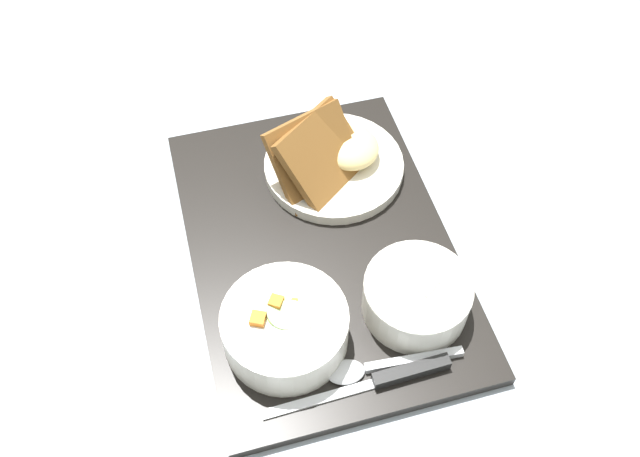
# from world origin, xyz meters

# --- Properties ---
(ground_plane) EXTENTS (4.00, 4.00, 0.00)m
(ground_plane) POSITION_xyz_m (0.00, 0.00, 0.00)
(ground_plane) COLOR #99A3AD
(serving_tray) EXTENTS (0.47, 0.35, 0.01)m
(serving_tray) POSITION_xyz_m (0.00, 0.00, 0.01)
(serving_tray) COLOR black
(serving_tray) RESTS_ON ground_plane
(bowl_salad) EXTENTS (0.14, 0.14, 0.06)m
(bowl_salad) POSITION_xyz_m (-0.11, 0.08, 0.04)
(bowl_salad) COLOR silver
(bowl_salad) RESTS_ON serving_tray
(bowl_soup) EXTENTS (0.12, 0.12, 0.05)m
(bowl_soup) POSITION_xyz_m (-0.12, -0.07, 0.04)
(bowl_soup) COLOR silver
(bowl_soup) RESTS_ON serving_tray
(plate_main) EXTENTS (0.18, 0.18, 0.09)m
(plate_main) POSITION_xyz_m (0.10, -0.05, 0.04)
(plate_main) COLOR silver
(plate_main) RESTS_ON serving_tray
(knife) EXTENTS (0.03, 0.20, 0.01)m
(knife) POSITION_xyz_m (-0.19, -0.01, 0.02)
(knife) COLOR silver
(knife) RESTS_ON serving_tray
(spoon) EXTENTS (0.04, 0.15, 0.01)m
(spoon) POSITION_xyz_m (-0.17, -0.00, 0.02)
(spoon) COLOR silver
(spoon) RESTS_ON serving_tray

